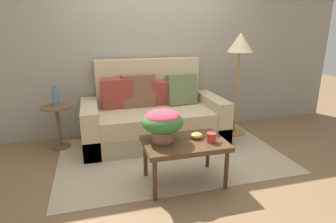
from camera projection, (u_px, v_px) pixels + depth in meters
ground_plane at (175, 161)px, 3.44m from camera, size 14.00×14.00×0.00m
wall_back at (152, 46)px, 4.21m from camera, size 6.40×0.12×2.65m
area_rug at (171, 155)px, 3.59m from camera, size 2.80×1.75×0.01m
couch at (153, 117)px, 4.01m from camera, size 1.97×0.94×1.15m
coffee_table at (185, 146)px, 2.86m from camera, size 0.85×0.57×0.47m
side_table at (58, 119)px, 3.73m from camera, size 0.40×0.40×0.60m
floor_lamp at (240, 52)px, 3.99m from camera, size 0.37×0.37×1.53m
potted_plant at (163, 122)px, 2.80m from camera, size 0.42×0.42×0.32m
coffee_mug at (212, 138)px, 2.81m from camera, size 0.14×0.09×0.10m
snack_bowl at (197, 135)px, 2.91m from camera, size 0.13×0.13×0.07m
table_vase at (56, 98)px, 3.65m from camera, size 0.09×0.09×0.27m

